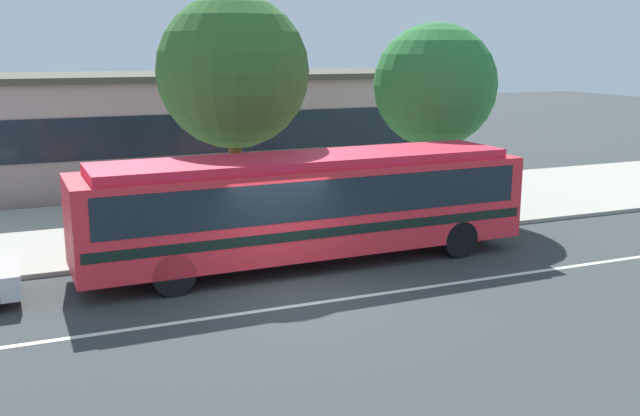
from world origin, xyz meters
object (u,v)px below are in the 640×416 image
Objects in this scene: transit_bus at (307,201)px; street_tree_mid_block at (435,86)px; pedestrian_waiting_near_sign at (380,197)px; street_tree_near_stop at (233,72)px; bus_stop_sign at (421,174)px.

street_tree_mid_block is at bearing 32.40° from transit_bus.
pedestrian_waiting_near_sign is 0.25× the size of street_tree_near_stop.
street_tree_near_stop is at bearing 105.47° from transit_bus.
street_tree_near_stop is 1.11× the size of street_tree_mid_block.
pedestrian_waiting_near_sign is at bearing -149.51° from street_tree_mid_block.
street_tree_near_stop reaches higher than bus_stop_sign.
street_tree_mid_block reaches higher than bus_stop_sign.
street_tree_mid_block is (1.53, 1.89, 2.54)m from bus_stop_sign.
street_tree_near_stop is at bearing -176.13° from street_tree_mid_block.
pedestrian_waiting_near_sign is 1.46m from bus_stop_sign.
bus_stop_sign is (1.30, -0.22, 0.63)m from pedestrian_waiting_near_sign.
bus_stop_sign is 6.40m from street_tree_near_stop.
transit_bus is 4.61× the size of bus_stop_sign.
bus_stop_sign is 3.52m from street_tree_mid_block.
transit_bus is 4.71m from street_tree_near_stop.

